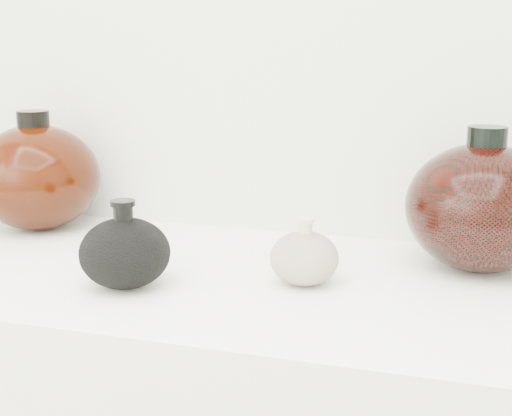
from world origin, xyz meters
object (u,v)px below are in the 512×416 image
(left_round_pot, at_px, (37,177))
(right_round_pot, at_px, (482,207))
(cream_gourd_vase, at_px, (304,257))
(black_gourd_vase, at_px, (125,252))

(left_round_pot, bearing_deg, right_round_pot, -0.98)
(cream_gourd_vase, xyz_separation_m, right_round_pot, (0.23, 0.14, 0.06))
(black_gourd_vase, xyz_separation_m, cream_gourd_vase, (0.23, 0.08, -0.01))
(cream_gourd_vase, distance_m, right_round_pot, 0.28)
(black_gourd_vase, relative_size, cream_gourd_vase, 1.41)
(cream_gourd_vase, distance_m, left_round_pot, 0.55)
(black_gourd_vase, distance_m, right_round_pot, 0.52)
(black_gourd_vase, relative_size, right_round_pot, 0.65)
(black_gourd_vase, distance_m, cream_gourd_vase, 0.25)
(left_round_pot, bearing_deg, black_gourd_vase, -38.94)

